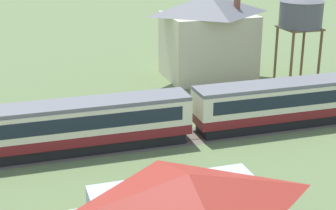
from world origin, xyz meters
The scene contains 4 objects.
passenger_train centered at (-22.37, -0.87, 2.23)m, with size 87.40×3.11×4.02m.
railway_track centered at (-24.97, -0.87, 0.01)m, with size 129.28×3.60×0.04m.
station_house_grey_roof centered at (-14.70, 15.50, 4.95)m, with size 10.50×8.16×9.63m.
water_tower centered at (-6.69, 9.32, 8.00)m, with size 4.78×4.78×9.80m.
Camera 1 is at (-36.50, -38.59, 16.98)m, focal length 55.00 mm.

